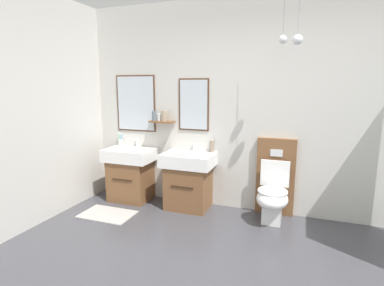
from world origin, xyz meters
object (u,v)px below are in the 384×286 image
(vanity_sink_right, at_px, (189,179))
(soap_dispenser, at_px, (212,146))
(vanity_sink_left, at_px, (131,172))
(folded_hand_towel, at_px, (181,154))
(toilet, at_px, (274,190))
(toothbrush_cup, at_px, (121,142))

(vanity_sink_right, distance_m, soap_dispenser, 0.55)
(vanity_sink_left, height_order, soap_dispenser, soap_dispenser)
(folded_hand_towel, bearing_deg, vanity_sink_right, 75.32)
(vanity_sink_right, xyz_separation_m, soap_dispenser, (0.27, 0.18, 0.44))
(soap_dispenser, distance_m, folded_hand_towel, 0.46)
(toilet, bearing_deg, folded_hand_towel, -171.90)
(vanity_sink_left, relative_size, folded_hand_towel, 3.45)
(vanity_sink_left, xyz_separation_m, vanity_sink_right, (0.90, 0.00, 0.00))
(toothbrush_cup, xyz_separation_m, folded_hand_towel, (1.12, -0.33, -0.03))
(vanity_sink_left, relative_size, vanity_sink_right, 1.00)
(soap_dispenser, relative_size, folded_hand_towel, 0.89)
(vanity_sink_right, bearing_deg, folded_hand_towel, -104.68)
(toilet, bearing_deg, vanity_sink_left, -179.63)
(folded_hand_towel, bearing_deg, vanity_sink_left, 169.93)
(toilet, relative_size, toothbrush_cup, 4.85)
(vanity_sink_right, distance_m, toothbrush_cup, 1.24)
(toothbrush_cup, bearing_deg, vanity_sink_right, -8.51)
(vanity_sink_left, xyz_separation_m, toothbrush_cup, (-0.26, 0.17, 0.41))
(vanity_sink_left, xyz_separation_m, toilet, (2.02, 0.01, -0.03))
(toilet, distance_m, folded_hand_towel, 1.24)
(vanity_sink_left, bearing_deg, vanity_sink_right, 0.00)
(vanity_sink_left, height_order, vanity_sink_right, same)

